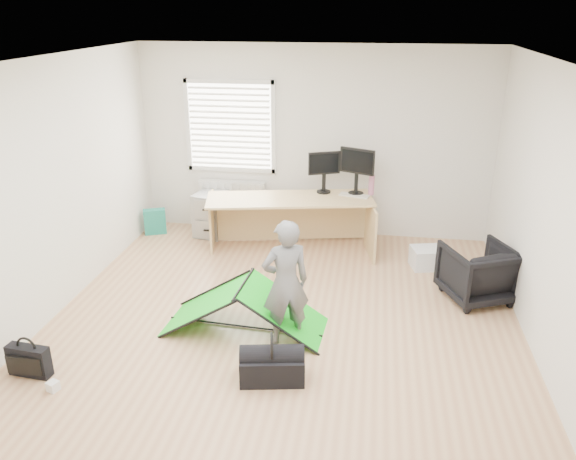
# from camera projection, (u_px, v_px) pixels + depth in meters

# --- Properties ---
(ground) EXTENTS (5.50, 5.50, 0.00)m
(ground) POSITION_uv_depth(u_px,v_px,m) (282.00, 327.00, 5.93)
(ground) COLOR tan
(ground) RESTS_ON ground
(back_wall) EXTENTS (5.00, 0.02, 2.70)m
(back_wall) POSITION_uv_depth(u_px,v_px,m) (314.00, 143.00, 7.95)
(back_wall) COLOR silver
(back_wall) RESTS_ON ground
(window) EXTENTS (1.20, 0.06, 1.20)m
(window) POSITION_uv_depth(u_px,v_px,m) (230.00, 127.00, 8.01)
(window) COLOR silver
(window) RESTS_ON back_wall
(radiator) EXTENTS (1.00, 0.12, 0.60)m
(radiator) POSITION_uv_depth(u_px,v_px,m) (232.00, 200.00, 8.38)
(radiator) COLOR silver
(radiator) RESTS_ON back_wall
(desk) EXTENTS (2.32, 1.15, 0.76)m
(desk) POSITION_uv_depth(u_px,v_px,m) (290.00, 224.00, 7.67)
(desk) COLOR tan
(desk) RESTS_ON ground
(filing_cabinet) EXTENTS (0.52, 0.62, 0.64)m
(filing_cabinet) POSITION_uv_depth(u_px,v_px,m) (213.00, 213.00, 8.24)
(filing_cabinet) COLOR #96999B
(filing_cabinet) RESTS_ON ground
(monitor_left) EXTENTS (0.44, 0.26, 0.42)m
(monitor_left) POSITION_uv_depth(u_px,v_px,m) (324.00, 178.00, 7.67)
(monitor_left) COLOR black
(monitor_left) RESTS_ON desk
(monitor_right) EXTENTS (0.49, 0.29, 0.47)m
(monitor_right) POSITION_uv_depth(u_px,v_px,m) (356.00, 178.00, 7.59)
(monitor_right) COLOR black
(monitor_right) RESTS_ON desk
(keyboard) EXTENTS (0.43, 0.24, 0.02)m
(keyboard) POSITION_uv_depth(u_px,v_px,m) (354.00, 195.00, 7.60)
(keyboard) COLOR beige
(keyboard) RESTS_ON desk
(thermos) EXTENTS (0.10, 0.10, 0.28)m
(thermos) POSITION_uv_depth(u_px,v_px,m) (371.00, 185.00, 7.61)
(thermos) COLOR #B26383
(thermos) RESTS_ON desk
(office_chair) EXTENTS (0.93, 0.94, 0.66)m
(office_chair) POSITION_uv_depth(u_px,v_px,m) (477.00, 273.00, 6.40)
(office_chair) COLOR black
(office_chair) RESTS_ON ground
(person) EXTENTS (0.56, 0.49, 1.31)m
(person) POSITION_uv_depth(u_px,v_px,m) (286.00, 283.00, 5.46)
(person) COLOR slate
(person) RESTS_ON ground
(kite) EXTENTS (1.71, 0.85, 0.52)m
(kite) POSITION_uv_depth(u_px,v_px,m) (244.00, 306.00, 5.83)
(kite) COLOR #13D01C
(kite) RESTS_ON ground
(storage_crate) EXTENTS (0.54, 0.43, 0.26)m
(storage_crate) POSITION_uv_depth(u_px,v_px,m) (430.00, 258.00, 7.25)
(storage_crate) COLOR silver
(storage_crate) RESTS_ON ground
(tote_bag) EXTENTS (0.34, 0.25, 0.37)m
(tote_bag) POSITION_uv_depth(u_px,v_px,m) (155.00, 222.00, 8.30)
(tote_bag) COLOR #1C8370
(tote_bag) RESTS_ON ground
(laptop_bag) EXTENTS (0.41, 0.16, 0.30)m
(laptop_bag) POSITION_uv_depth(u_px,v_px,m) (29.00, 361.00, 5.12)
(laptop_bag) COLOR black
(laptop_bag) RESTS_ON ground
(white_box) EXTENTS (0.12, 0.12, 0.09)m
(white_box) POSITION_uv_depth(u_px,v_px,m) (53.00, 386.00, 4.95)
(white_box) COLOR silver
(white_box) RESTS_ON ground
(duffel_bag) EXTENTS (0.62, 0.39, 0.25)m
(duffel_bag) POSITION_uv_depth(u_px,v_px,m) (272.00, 368.00, 5.06)
(duffel_bag) COLOR black
(duffel_bag) RESTS_ON ground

